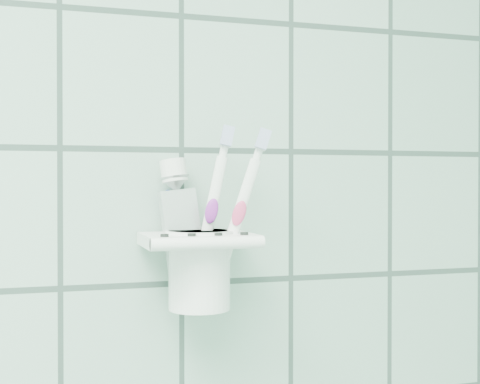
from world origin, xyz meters
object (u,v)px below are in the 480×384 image
object	(u,v)px
cup	(199,266)
toothpaste_tube	(191,218)
toothbrush_blue	(193,211)
holder_bracket	(198,241)
toothbrush_orange	(211,210)
toothbrush_pink	(213,193)

from	to	relation	value
cup	toothpaste_tube	bearing A→B (deg)	134.40
toothbrush_blue	toothpaste_tube	distance (m)	0.01
holder_bracket	toothbrush_blue	world-z (taller)	toothbrush_blue
toothbrush_orange	cup	bearing A→B (deg)	149.92
cup	toothbrush_pink	size ratio (longest dim) A/B	0.38
cup	toothbrush_pink	world-z (taller)	toothbrush_pink
cup	toothbrush_orange	bearing A→B (deg)	-44.33
toothbrush_orange	holder_bracket	bearing A→B (deg)	168.48
toothbrush_pink	toothpaste_tube	distance (m)	0.04
holder_bracket	toothbrush_pink	size ratio (longest dim) A/B	0.52
toothbrush_pink	toothbrush_blue	size ratio (longest dim) A/B	1.16
holder_bracket	toothbrush_orange	size ratio (longest dim) A/B	0.61
toothbrush_pink	toothbrush_orange	world-z (taller)	toothbrush_pink
toothbrush_orange	toothpaste_tube	size ratio (longest dim) A/B	1.20
toothpaste_tube	toothbrush_pink	bearing A→B (deg)	-28.99
cup	toothpaste_tube	xyz separation A→B (m)	(-0.01, 0.01, 0.05)
holder_bracket	cup	size ratio (longest dim) A/B	1.37
holder_bracket	toothpaste_tube	distance (m)	0.03
cup	toothbrush_blue	size ratio (longest dim) A/B	0.44
toothbrush_pink	toothpaste_tube	world-z (taller)	toothbrush_pink
holder_bracket	toothbrush_pink	distance (m)	0.05
toothbrush_orange	toothpaste_tube	distance (m)	0.03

